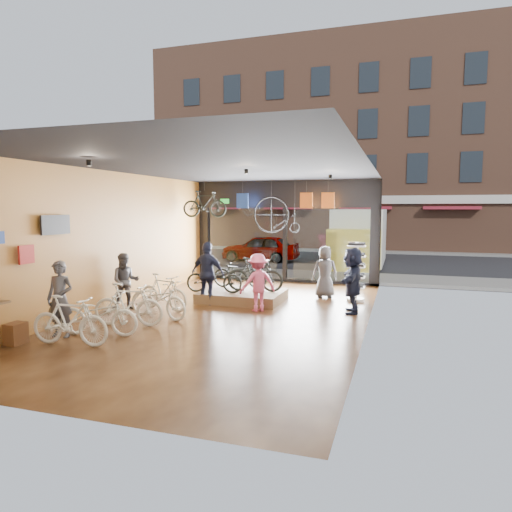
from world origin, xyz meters
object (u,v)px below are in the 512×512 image
at_px(box_truck, 358,239).
at_px(customer_1, 125,281).
at_px(display_bike_right, 240,273).
at_px(customer_5, 352,280).
at_px(sunglasses_rack, 356,272).
at_px(display_platform, 243,296).
at_px(customer_4, 325,272).
at_px(hung_bike, 205,204).
at_px(penny_farthing, 279,216).
at_px(customer_3, 258,283).
at_px(floor_bike_3, 128,305).
at_px(display_bike_left, 214,278).
at_px(floor_bike_5, 163,292).
at_px(display_bike_mid, 255,275).
at_px(street_car, 260,248).
at_px(customer_2, 208,273).
at_px(floor_bike_4, 158,299).
at_px(floor_bike_2, 98,314).
at_px(floor_bike_1, 70,321).
at_px(customer_0, 60,299).

xyz_separation_m(box_truck, customer_1, (-5.28, -11.08, -0.58)).
relative_size(display_bike_right, customer_5, 1.01).
bearing_deg(sunglasses_rack, display_bike_right, -168.93).
relative_size(display_platform, customer_4, 1.49).
relative_size(customer_5, hung_bike, 1.11).
bearing_deg(sunglasses_rack, penny_farthing, 149.70).
bearing_deg(hung_bike, customer_3, -146.70).
bearing_deg(floor_bike_3, customer_3, -54.42).
bearing_deg(display_bike_left, floor_bike_3, 156.06).
height_order(floor_bike_5, display_bike_mid, display_bike_mid).
height_order(customer_4, penny_farthing, penny_farthing).
distance_m(floor_bike_5, display_bike_right, 2.71).
distance_m(box_truck, sunglasses_rack, 8.10).
relative_size(street_car, customer_4, 2.51).
distance_m(street_car, customer_2, 11.00).
bearing_deg(display_bike_mid, penny_farthing, -6.02).
bearing_deg(display_bike_right, customer_3, -144.64).
bearing_deg(floor_bike_4, street_car, 19.34).
bearing_deg(display_bike_left, street_car, 1.99).
height_order(floor_bike_2, customer_4, customer_4).
height_order(floor_bike_5, customer_4, customer_4).
bearing_deg(floor_bike_2, display_bike_mid, -35.19).
distance_m(floor_bike_2, floor_bike_4, 1.86).
xyz_separation_m(floor_bike_1, floor_bike_3, (0.24, 1.71, -0.00)).
relative_size(floor_bike_3, display_bike_right, 0.97).
height_order(box_truck, customer_4, box_truck).
xyz_separation_m(display_bike_mid, customer_5, (2.92, -0.62, 0.07)).
distance_m(floor_bike_4, hung_bike, 5.58).
xyz_separation_m(display_platform, display_bike_mid, (0.37, 0.08, 0.66)).
height_order(floor_bike_2, floor_bike_4, floor_bike_4).
relative_size(display_bike_mid, display_bike_right, 0.96).
distance_m(box_truck, customer_4, 7.79).
bearing_deg(floor_bike_1, floor_bike_2, -11.05).
xyz_separation_m(box_truck, display_platform, (-2.57, -9.07, -1.21)).
bearing_deg(floor_bike_5, customer_1, 115.30).
bearing_deg(penny_farthing, hung_bike, -166.39).
relative_size(box_truck, customer_3, 4.42).
height_order(floor_bike_3, customer_0, customer_0).
bearing_deg(floor_bike_3, floor_bike_4, -26.23).
distance_m(street_car, floor_bike_1, 15.36).
bearing_deg(customer_4, hung_bike, -30.17).
xyz_separation_m(floor_bike_3, hung_bike, (-0.61, 5.83, 2.41)).
bearing_deg(customer_1, customer_4, 2.82).
xyz_separation_m(floor_bike_5, customer_2, (0.87, 1.04, 0.41)).
height_order(display_bike_right, customer_3, customer_3).
bearing_deg(customer_0, display_bike_mid, 53.92).
height_order(display_bike_left, display_bike_right, display_bike_right).
relative_size(customer_1, sunglasses_rack, 0.87).
height_order(floor_bike_1, customer_0, customer_0).
xyz_separation_m(floor_bike_4, display_bike_left, (0.61, 2.20, 0.26)).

